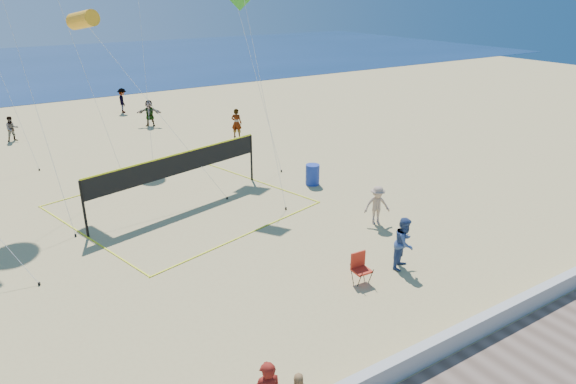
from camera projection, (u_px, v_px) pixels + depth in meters
ground at (282, 334)px, 14.28m from camera, size 120.00×120.00×0.00m
ocean at (14, 67)px, 62.81m from camera, size 140.00×50.00×0.03m
bystander_a at (404, 243)px, 17.39m from camera, size 1.11×1.02×1.84m
bystander_b at (377, 205)px, 20.68m from camera, size 1.21×0.99×1.63m
far_person_1 at (149, 113)px, 35.65m from camera, size 1.72×1.32×1.81m
far_person_2 at (237, 123)px, 32.88m from camera, size 0.80×0.80×1.87m
far_person_3 at (12, 129)px, 32.10m from camera, size 0.83×0.68×1.57m
far_person_4 at (123, 100)px, 39.52m from camera, size 0.92×1.32×1.87m
camp_chair at (360, 266)px, 16.62m from camera, size 0.59×0.71×1.14m
trash_barrel at (313, 175)px, 25.02m from camera, size 0.86×0.86×1.01m
volleyball_net at (178, 170)px, 22.22m from camera, size 10.79×10.68×2.38m
kite_2 at (83, 20)px, 21.83m from camera, size 4.93×5.29×8.17m
kite_4 at (246, 7)px, 22.49m from camera, size 1.41×4.41×9.50m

